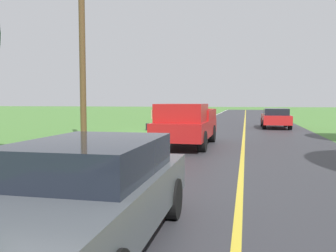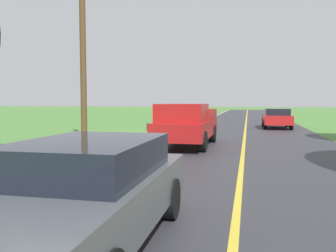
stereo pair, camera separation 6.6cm
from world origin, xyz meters
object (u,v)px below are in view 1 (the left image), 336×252
at_px(pickup_truck_passing, 186,124).
at_px(utility_pole_roadside, 82,50).
at_px(sedan_ahead_same_lane, 88,191).
at_px(suitcase_carried, 149,127).
at_px(hitchhiker_walking, 156,116).
at_px(sedan_near_oncoming, 276,118).

distance_m(pickup_truck_passing, utility_pole_roadside, 5.88).
xyz_separation_m(sedan_ahead_same_lane, utility_pole_roadside, (5.35, -10.76, 3.51)).
relative_size(pickup_truck_passing, sedan_ahead_same_lane, 1.23).
distance_m(suitcase_carried, utility_pole_roadside, 8.46).
distance_m(suitcase_carried, pickup_truck_passing, 8.55).
bearing_deg(hitchhiker_walking, pickup_truck_passing, 113.28).
bearing_deg(pickup_truck_passing, suitcase_carried, -63.87).
xyz_separation_m(hitchhiker_walking, suitcase_carried, (0.41, 0.12, -0.75)).
height_order(suitcase_carried, sedan_ahead_same_lane, sedan_ahead_same_lane).
bearing_deg(utility_pole_roadside, suitcase_carried, -98.52).
xyz_separation_m(suitcase_carried, utility_pole_roadside, (1.10, 7.35, 4.04)).
height_order(hitchhiker_walking, pickup_truck_passing, pickup_truck_passing).
relative_size(suitcase_carried, sedan_ahead_same_lane, 0.10).
bearing_deg(pickup_truck_passing, sedan_near_oncoming, -111.53).
xyz_separation_m(pickup_truck_passing, utility_pole_roadside, (4.85, -0.30, 3.30)).
bearing_deg(suitcase_carried, sedan_near_oncoming, 110.05).
height_order(suitcase_carried, pickup_truck_passing, pickup_truck_passing).
bearing_deg(sedan_near_oncoming, suitcase_carried, 25.19).
height_order(sedan_near_oncoming, utility_pole_roadside, utility_pole_roadside).
bearing_deg(pickup_truck_passing, hitchhiker_walking, -66.72).
bearing_deg(pickup_truck_passing, utility_pole_roadside, -3.52).
bearing_deg(hitchhiker_walking, sedan_ahead_same_lane, 101.89).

